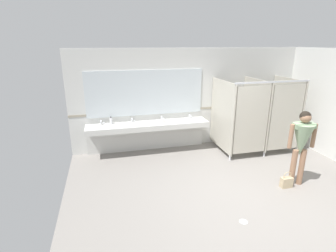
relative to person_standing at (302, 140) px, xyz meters
name	(u,v)px	position (x,y,z in m)	size (l,w,h in m)	color
ground_plane	(242,199)	(-1.30, -0.15, -1.03)	(6.68, 6.22, 0.10)	gray
wall_back	(194,98)	(-1.30, 2.72, 0.36)	(6.68, 0.12, 2.69)	silver
wall_back_tile_band	(194,109)	(-1.30, 2.65, 0.07)	(6.68, 0.01, 0.06)	#9E937F
vanity_counter	(148,130)	(-2.66, 2.44, -0.37)	(3.16, 0.56, 0.93)	silver
mirror_panel	(146,93)	(-2.66, 2.64, 0.58)	(3.06, 0.02, 1.18)	silver
bathroom_stalls	(259,114)	(0.18, 1.79, 0.04)	(1.99, 1.31, 1.95)	#B2AD9E
person_standing	(302,140)	(0.00, 0.00, 0.00)	(0.55, 0.46, 1.56)	#8C664C
handbag	(287,182)	(-0.26, -0.07, -0.86)	(0.24, 0.12, 0.35)	tan
soap_dispenser	(111,121)	(-3.60, 2.52, -0.07)	(0.07, 0.07, 0.20)	white
paper_cup	(163,120)	(-2.28, 2.32, -0.10)	(0.07, 0.07, 0.11)	white
floor_drain_cover	(243,222)	(-1.65, -0.84, -0.97)	(0.14, 0.14, 0.01)	#B7BABF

